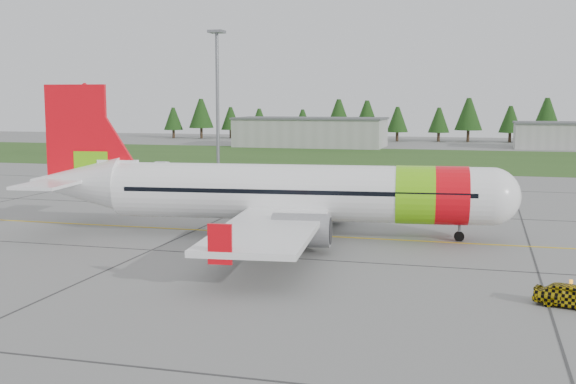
% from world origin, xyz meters
% --- Properties ---
extents(ground, '(320.00, 320.00, 0.00)m').
position_xyz_m(ground, '(0.00, 0.00, 0.00)').
color(ground, gray).
rests_on(ground, ground).
extents(aircraft, '(37.45, 34.69, 11.35)m').
position_xyz_m(aircraft, '(-7.50, 7.45, 3.27)').
color(aircraft, white).
rests_on(aircraft, ground).
extents(follow_me_car, '(1.53, 1.68, 3.49)m').
position_xyz_m(follow_me_car, '(11.00, -7.04, 1.75)').
color(follow_me_car, '#DCBE0C').
rests_on(follow_me_car, ground).
extents(service_van, '(1.72, 1.63, 4.87)m').
position_xyz_m(service_van, '(-36.84, 47.90, 2.43)').
color(service_van, silver).
rests_on(service_van, ground).
extents(grass_strip, '(320.00, 50.00, 0.03)m').
position_xyz_m(grass_strip, '(0.00, 82.00, 0.01)').
color(grass_strip, '#30561E').
rests_on(grass_strip, ground).
extents(taxi_guideline, '(120.00, 0.25, 0.02)m').
position_xyz_m(taxi_guideline, '(0.00, 8.00, 0.01)').
color(taxi_guideline, gold).
rests_on(taxi_guideline, ground).
extents(hangar_west, '(32.00, 14.00, 6.00)m').
position_xyz_m(hangar_west, '(-30.00, 110.00, 3.00)').
color(hangar_west, '#A8A8A3').
rests_on(hangar_west, ground).
extents(hangar_east, '(24.00, 12.00, 5.20)m').
position_xyz_m(hangar_east, '(25.00, 118.00, 2.60)').
color(hangar_east, '#A8A8A3').
rests_on(hangar_east, ground).
extents(floodlight_mast, '(0.50, 0.50, 20.00)m').
position_xyz_m(floodlight_mast, '(-32.00, 58.00, 10.00)').
color(floodlight_mast, slate).
rests_on(floodlight_mast, ground).
extents(treeline, '(160.00, 8.00, 10.00)m').
position_xyz_m(treeline, '(0.00, 138.00, 5.00)').
color(treeline, '#1C3F14').
rests_on(treeline, ground).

